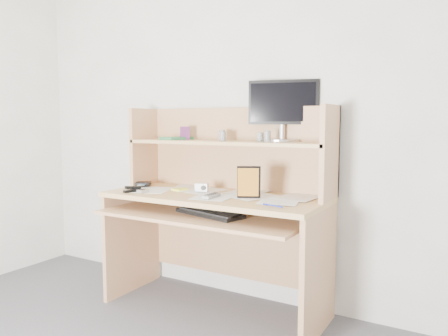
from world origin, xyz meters
The scene contains 19 objects.
back_wall centered at (0.00, 1.80, 1.25)m, with size 3.60×0.04×2.50m, color silver.
desk centered at (0.00, 1.56, 0.69)m, with size 1.40×0.70×1.30m.
paper_clutter centered at (0.00, 1.48, 0.75)m, with size 1.32×0.54×0.01m, color white.
keyboard centered at (0.05, 1.34, 0.67)m, with size 0.47×0.27×0.03m.
tv_remote centered at (0.06, 1.36, 0.76)m, with size 0.04×0.16×0.02m, color #9C9B97.
flip_phone centered at (-0.43, 1.30, 0.77)m, with size 0.04×0.08×0.02m, color #ABABAD.
stapler centered at (-0.50, 1.29, 0.77)m, with size 0.03×0.11×0.04m, color black.
wallet centered at (-0.62, 1.53, 0.77)m, with size 0.10×0.08×0.03m, color black.
sticky_note_pad centered at (-0.28, 1.51, 0.76)m, with size 0.09×0.09×0.01m, color #FFEF43.
digital_camera centered at (-0.12, 1.51, 0.78)m, with size 0.09×0.03×0.05m, color #A2A2A4.
game_case centered at (0.27, 1.43, 0.85)m, with size 0.14×0.02×0.19m, color black.
blue_pen centered at (0.49, 1.28, 0.76)m, with size 0.01×0.01×0.13m, color #1829B5.
card_box centered at (-0.34, 1.64, 1.13)m, with size 0.07×0.02×0.09m, color #A7162A.
shelf_book centered at (-0.40, 1.63, 1.09)m, with size 0.14×0.20×0.02m, color #388D5F.
chip_stack_a centered at (-0.01, 1.61, 1.11)m, with size 0.04×0.04×0.06m, color black.
chip_stack_b centered at (-0.05, 1.66, 1.12)m, with size 0.04×0.04×0.07m, color white.
chip_stack_c centered at (0.22, 1.67, 1.11)m, with size 0.04×0.04×0.06m, color black.
chip_stack_d centered at (0.30, 1.61, 1.12)m, with size 0.04×0.04×0.07m, color silver.
monitor centered at (0.35, 1.74, 1.29)m, with size 0.44×0.22×0.38m.
Camera 1 is at (1.42, -0.82, 1.19)m, focal length 35.00 mm.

